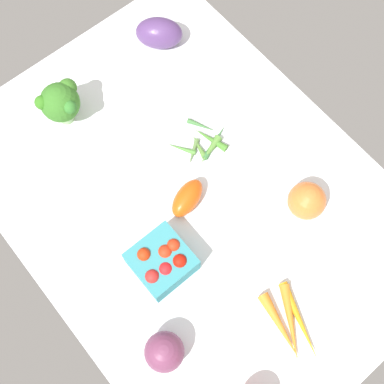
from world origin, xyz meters
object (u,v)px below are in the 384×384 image
Objects in this scene: eggplant at (159,33)px; berry_basket at (162,261)px; okra_pile at (205,143)px; heirloom_tomato_orange at (307,201)px; roma_tomato at (187,198)px; carrot_bunch at (290,323)px; broccoli_head at (61,102)px; red_onion_near_basket at (164,352)px.

berry_basket is at bearing -83.09° from eggplant.
berry_basket is (16.08, -25.46, 2.79)cm from okra_pile.
heirloom_tomato_orange reaches higher than roma_tomato.
berry_basket is at bearing -57.73° from okra_pile.
roma_tomato reaches higher than okra_pile.
heirloom_tomato_orange is 55.28cm from eggplant.
carrot_bunch is 69.52cm from broccoli_head.
okra_pile is 14.89cm from roma_tomato.
okra_pile is 1.26× the size of berry_basket.
eggplant is at bearing 95.20° from broccoli_head.
roma_tomato is (-22.10, 24.13, -1.44)cm from red_onion_near_basket.
broccoli_head is (2.78, -30.51, 3.41)cm from eggplant.
berry_basket is 1.18× the size of roma_tomato.
broccoli_head is 1.49× the size of red_onion_near_basket.
heirloom_tomato_orange is 0.86× the size of roma_tomato.
broccoli_head is at bearing -129.96° from eggplant.
red_onion_near_basket is (14.35, -10.90, 0.40)cm from berry_basket.
roma_tomato is (-17.51, -19.10, -1.65)cm from heirloom_tomato_orange.
heirloom_tomato_orange is 59.24cm from broccoli_head.
berry_basket reaches higher than okra_pile.
eggplant is 30.83cm from broccoli_head.
carrot_bunch is 1.44× the size of broccoli_head.
broccoli_head reaches higher than okra_pile.
carrot_bunch is 1.74× the size of roma_tomato.
red_onion_near_basket reaches higher than okra_pile.
carrot_bunch is 2.04× the size of heirloom_tomato_orange.
eggplant reaches higher than okra_pile.
heirloom_tomato_orange is 1.05× the size of red_onion_near_basket.
okra_pile is 30.24cm from berry_basket.
carrot_bunch is at bearing 6.03° from broccoli_head.
broccoli_head reaches higher than roma_tomato.
heirloom_tomato_orange reaches higher than berry_basket.
carrot_bunch is 26.19cm from heirloom_tomato_orange.
okra_pile is 1.22× the size of broccoli_head.
eggplant is at bearing 162.03° from carrot_bunch.
okra_pile is at bearing -164.07° from roma_tomato.
okra_pile is 31.15cm from eggplant.
okra_pile is at bearing -165.09° from heirloom_tomato_orange.
broccoli_head is 1.21× the size of roma_tomato.
broccoli_head is (-68.86, -7.28, 6.13)cm from carrot_bunch.
red_onion_near_basket is at bearing -117.18° from carrot_bunch.
eggplant is (-55.19, 3.08, -0.34)cm from heirloom_tomato_orange.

